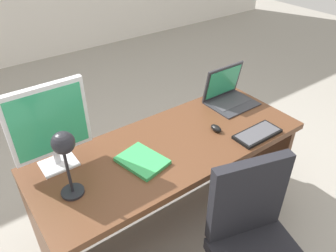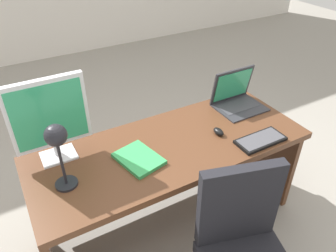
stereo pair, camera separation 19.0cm
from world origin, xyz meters
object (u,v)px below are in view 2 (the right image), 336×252
at_px(monitor, 49,117).
at_px(mouse, 218,132).
at_px(desk_lamp, 58,144).
at_px(laptop, 235,95).
at_px(desk, 167,164).
at_px(keyboard, 260,140).
at_px(book, 139,159).

height_order(monitor, mouse, monitor).
bearing_deg(desk_lamp, laptop, 10.75).
height_order(desk, mouse, mouse).
bearing_deg(desk_lamp, mouse, 0.01).
relative_size(laptop, desk_lamp, 0.85).
height_order(laptop, keyboard, laptop).
xyz_separation_m(desk_lamp, book, (0.42, 0.02, -0.28)).
bearing_deg(monitor, book, -33.43).
xyz_separation_m(monitor, laptop, (1.30, -0.03, -0.20)).
xyz_separation_m(monitor, keyboard, (1.15, -0.48, -0.27)).
height_order(keyboard, mouse, mouse).
bearing_deg(mouse, keyboard, -46.83).
bearing_deg(desk_lamp, keyboard, -9.48).
bearing_deg(desk, laptop, 12.88).
bearing_deg(book, keyboard, -15.90).
distance_m(monitor, desk_lamp, 0.28).
relative_size(desk, laptop, 5.10).
relative_size(mouse, book, 0.28).
relative_size(keyboard, book, 1.03).
height_order(desk, desk_lamp, desk_lamp).
distance_m(mouse, desk_lamp, 1.03).
bearing_deg(laptop, mouse, -143.12).
xyz_separation_m(monitor, mouse, (0.97, -0.28, -0.26)).
xyz_separation_m(laptop, book, (-0.90, -0.23, -0.07)).
xyz_separation_m(desk, mouse, (0.33, -0.10, 0.21)).
bearing_deg(keyboard, book, 164.10).
distance_m(desk, monitor, 0.82).
relative_size(monitor, mouse, 5.76).
bearing_deg(keyboard, desk, 149.94).
relative_size(laptop, mouse, 3.91).
bearing_deg(monitor, desk, -15.94).
bearing_deg(laptop, desk_lamp, -169.25).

